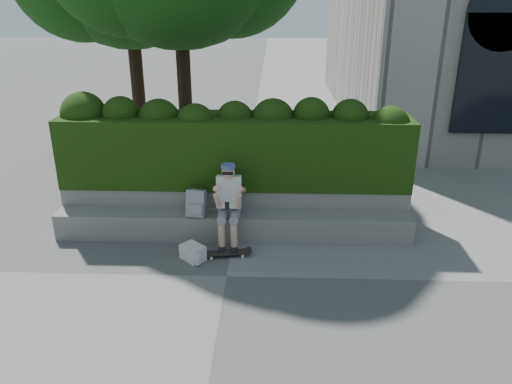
{
  "coord_description": "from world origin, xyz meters",
  "views": [
    {
      "loc": [
        0.67,
        -6.35,
        3.93
      ],
      "look_at": [
        0.4,
        1.0,
        0.95
      ],
      "focal_mm": 35.0,
      "sensor_mm": 36.0,
      "label": 1
    }
  ],
  "objects_px": {
    "backpack_ground": "(193,252)",
    "skateboard": "(227,253)",
    "person": "(229,201)",
    "backpack_plaid": "(196,203)"
  },
  "relations": [
    {
      "from": "skateboard",
      "to": "backpack_ground",
      "type": "bearing_deg",
      "value": -177.35
    },
    {
      "from": "backpack_ground",
      "to": "skateboard",
      "type": "bearing_deg",
      "value": 54.59
    },
    {
      "from": "backpack_plaid",
      "to": "backpack_ground",
      "type": "xyz_separation_m",
      "value": [
        0.02,
        -0.66,
        -0.55
      ]
    },
    {
      "from": "backpack_ground",
      "to": "backpack_plaid",
      "type": "bearing_deg",
      "value": 134.17
    },
    {
      "from": "person",
      "to": "backpack_ground",
      "type": "xyz_separation_m",
      "value": [
        -0.53,
        -0.58,
        -0.63
      ]
    },
    {
      "from": "person",
      "to": "skateboard",
      "type": "xyz_separation_m",
      "value": [
        -0.01,
        -0.47,
        -0.69
      ]
    },
    {
      "from": "skateboard",
      "to": "backpack_plaid",
      "type": "distance_m",
      "value": 0.98
    },
    {
      "from": "person",
      "to": "backpack_ground",
      "type": "distance_m",
      "value": 1.01
    },
    {
      "from": "skateboard",
      "to": "person",
      "type": "bearing_deg",
      "value": 79.53
    },
    {
      "from": "skateboard",
      "to": "backpack_plaid",
      "type": "height_order",
      "value": "backpack_plaid"
    }
  ]
}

